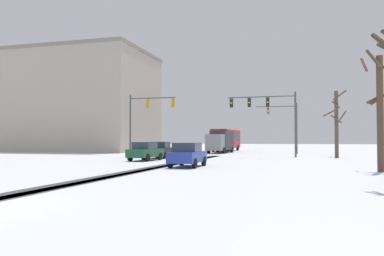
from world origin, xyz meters
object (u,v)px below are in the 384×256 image
Objects in this scene: traffic_signal_far_right at (286,120)px; bus_oncoming at (226,138)px; car_dark_green_second at (145,151)px; bare_tree_sidewalk_mid at (379,107)px; office_building_far_left_block at (66,103)px; car_black_lead at (161,150)px; car_blue_third at (188,155)px; box_truck_delivery at (221,141)px; traffic_signal_near_left at (146,113)px; traffic_signal_near_right at (267,110)px; bare_tree_sidewalk_far at (337,122)px.

bus_oncoming is at bearing 134.48° from traffic_signal_far_right.
bus_oncoming is (1.61, 29.33, 1.18)m from car_dark_green_second.
office_building_far_left_block is (-40.91, 30.25, 4.12)m from bare_tree_sidewalk_mid.
car_black_lead is 12.49m from car_blue_third.
car_black_lead is (-11.47, -14.99, -3.55)m from traffic_signal_far_right.
car_blue_third is 0.15× the size of office_building_far_left_block.
box_truck_delivery is at bearing 175.91° from traffic_signal_far_right.
traffic_signal_near_left is at bearing -108.83° from box_truck_delivery.
car_dark_green_second is at bearing -97.11° from box_truck_delivery.
traffic_signal_near_right is at bearing -69.18° from bus_oncoming.
car_black_lead is (2.08, -1.16, -3.78)m from traffic_signal_near_left.
car_dark_green_second is at bearing 157.85° from bare_tree_sidewalk_mid.
traffic_signal_far_right is 1.55× the size of car_dark_green_second.
bare_tree_sidewalk_far is at bearing 31.24° from car_dark_green_second.
traffic_signal_near_right reaches higher than bus_oncoming.
office_building_far_left_block is at bearing 135.47° from car_dark_green_second.
traffic_signal_near_right is at bearing 116.96° from bare_tree_sidewalk_mid.
car_dark_green_second is at bearing -93.14° from bus_oncoming.
car_black_lead is (-10.16, -3.05, -4.00)m from traffic_signal_near_right.
car_black_lead and car_dark_green_second have the same top height.
bus_oncoming is (1.93, 24.71, 1.18)m from car_black_lead.
traffic_signal_near_left is at bearing -39.42° from office_building_far_left_block.
car_black_lead is 15.88m from box_truck_delivery.
office_building_far_left_block is (-34.73, 3.58, 3.42)m from traffic_signal_far_right.
bare_tree_sidewalk_mid is (6.19, -26.67, -0.70)m from traffic_signal_far_right.
car_black_lead is 0.61× the size of bare_tree_sidewalk_far.
traffic_signal_near_left is at bearing -167.43° from bare_tree_sidewalk_far.
bus_oncoming is 24.45m from bare_tree_sidewalk_far.
bare_tree_sidewalk_mid is 0.26× the size of office_building_far_left_block.
traffic_signal_near_left is at bearing 150.91° from car_black_lead.
box_truck_delivery is at bearing 96.82° from car_blue_third.
bare_tree_sidewalk_mid reaches higher than traffic_signal_near_left.
traffic_signal_far_right is 0.24× the size of office_building_far_left_block.
traffic_signal_near_right is 12.01m from traffic_signal_far_right.
traffic_signal_far_right is 0.95× the size of bare_tree_sidewalk_far.
box_truck_delivery is at bearing 82.89° from car_dark_green_second.
box_truck_delivery is (0.92, -9.10, -0.36)m from bus_oncoming.
traffic_signal_near_left is 4.47m from car_black_lead.
car_blue_third is at bearing -83.18° from box_truck_delivery.
bare_tree_sidewalk_far is (-0.86, 17.06, -0.08)m from bare_tree_sidewalk_mid.
traffic_signal_near_left is at bearing 112.54° from car_dark_green_second.
traffic_signal_far_right is at bearing 52.57° from car_black_lead.
traffic_signal_far_right is 1.55× the size of car_black_lead.
office_building_far_left_block is at bearing 155.10° from traffic_signal_near_right.
box_truck_delivery reaches higher than car_black_lead.
bare_tree_sidewalk_far is at bearing 92.90° from bare_tree_sidewalk_mid.
office_building_far_left_block reaches higher than bare_tree_sidewalk_mid.
bus_oncoming is at bearing 85.54° from car_black_lead.
traffic_signal_far_right is (13.56, 13.83, -0.22)m from traffic_signal_near_left.
traffic_signal_near_right is at bearing -59.74° from box_truck_delivery.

